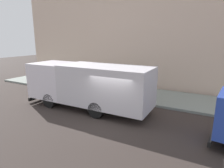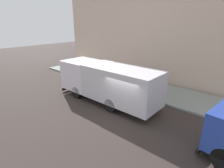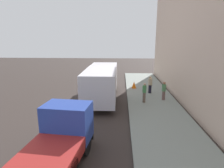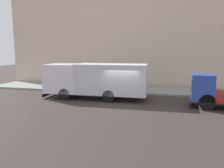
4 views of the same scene
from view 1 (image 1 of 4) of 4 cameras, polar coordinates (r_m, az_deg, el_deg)
The scene contains 8 objects.
ground at distance 11.14m, azimuth 0.78°, elevation -10.30°, with size 80.00×80.00×0.00m, color #362D29.
sidewalk at distance 15.53m, azimuth 9.67°, elevation -3.26°, with size 4.18×30.00×0.16m, color gray.
building_facade at distance 17.47m, azimuth 13.52°, elevation 19.41°, with size 0.50×30.00×12.83m, color beige.
large_utility_truck at distance 12.41m, azimuth -7.32°, elevation 0.08°, with size 2.63×8.51×2.88m.
pedestrian_walking at distance 16.88m, azimuth 4.89°, elevation 1.46°, with size 0.37×0.37×1.59m.
pedestrian_standing at distance 17.08m, azimuth -2.73°, elevation 1.69°, with size 0.55×0.55×1.65m.
pedestrian_third at distance 15.00m, azimuth 4.82°, elevation 0.08°, with size 0.45×0.45×1.65m.
traffic_cone_orange at distance 17.08m, azimuth -10.44°, elevation -0.25°, with size 0.50×0.50×0.71m, color orange.
Camera 1 is at (-9.01, -4.79, 4.48)m, focal length 30.76 mm.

